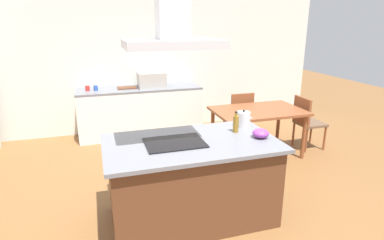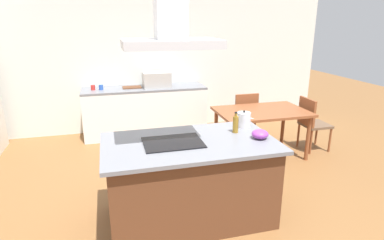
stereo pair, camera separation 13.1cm
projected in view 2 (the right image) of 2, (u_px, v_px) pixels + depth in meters
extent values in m
plane|color=brown|center=(166.00, 162.00, 4.97)|extent=(16.00, 16.00, 0.00)
cube|color=silver|center=(147.00, 61.00, 6.18)|extent=(7.20, 0.10, 2.70)
cube|color=#59331E|center=(190.00, 182.00, 3.46)|extent=(1.70, 0.93, 0.86)
cube|color=slate|center=(190.00, 143.00, 3.32)|extent=(1.80, 1.03, 0.04)
cube|color=black|center=(173.00, 142.00, 3.27)|extent=(0.60, 0.44, 0.01)
cylinder|color=silver|center=(244.00, 120.00, 3.73)|extent=(0.16, 0.16, 0.18)
sphere|color=black|center=(244.00, 112.00, 3.70)|extent=(0.03, 0.03, 0.03)
cone|color=silver|center=(252.00, 118.00, 3.75)|extent=(0.06, 0.03, 0.04)
cylinder|color=olive|center=(236.00, 124.00, 3.55)|extent=(0.06, 0.06, 0.19)
cylinder|color=olive|center=(236.00, 115.00, 3.52)|extent=(0.03, 0.03, 0.04)
cylinder|color=black|center=(236.00, 113.00, 3.51)|extent=(0.03, 0.03, 0.01)
ellipsoid|color=purple|center=(260.00, 134.00, 3.38)|extent=(0.18, 0.18, 0.10)
cube|color=white|center=(146.00, 112.00, 6.08)|extent=(2.26, 0.62, 0.86)
cube|color=slate|center=(145.00, 89.00, 5.95)|extent=(2.26, 0.62, 0.04)
cube|color=#B2AFAA|center=(157.00, 80.00, 5.96)|extent=(0.50, 0.38, 0.28)
cylinder|color=red|center=(93.00, 88.00, 5.72)|extent=(0.08, 0.08, 0.09)
cylinder|color=#2D56B2|center=(101.00, 87.00, 5.75)|extent=(0.08, 0.08, 0.09)
cube|color=#59331E|center=(132.00, 87.00, 5.93)|extent=(0.34, 0.24, 0.02)
cube|color=brown|center=(262.00, 112.00, 5.01)|extent=(1.40, 0.90, 0.04)
cylinder|color=brown|center=(233.00, 146.00, 4.62)|extent=(0.06, 0.06, 0.71)
cylinder|color=brown|center=(308.00, 139.00, 4.93)|extent=(0.06, 0.06, 0.71)
cylinder|color=brown|center=(216.00, 130.00, 5.31)|extent=(0.06, 0.06, 0.71)
cylinder|color=brown|center=(283.00, 124.00, 5.61)|extent=(0.06, 0.06, 0.71)
cube|color=brown|center=(242.00, 117.00, 5.79)|extent=(0.42, 0.42, 0.04)
cube|color=brown|center=(247.00, 106.00, 5.54)|extent=(0.42, 0.04, 0.44)
cylinder|color=brown|center=(228.00, 126.00, 5.98)|extent=(0.04, 0.04, 0.41)
cylinder|color=brown|center=(246.00, 125.00, 6.06)|extent=(0.04, 0.04, 0.41)
cylinder|color=brown|center=(236.00, 132.00, 5.64)|extent=(0.04, 0.04, 0.41)
cylinder|color=brown|center=(254.00, 131.00, 5.73)|extent=(0.04, 0.04, 0.41)
cube|color=brown|center=(315.00, 125.00, 5.34)|extent=(0.42, 0.42, 0.04)
cube|color=brown|center=(307.00, 112.00, 5.22)|extent=(0.04, 0.42, 0.44)
cylinder|color=brown|center=(316.00, 133.00, 5.62)|extent=(0.04, 0.04, 0.41)
cylinder|color=brown|center=(330.00, 140.00, 5.29)|extent=(0.04, 0.04, 0.41)
cylinder|color=brown|center=(298.00, 135.00, 5.53)|extent=(0.04, 0.04, 0.41)
cylinder|color=brown|center=(311.00, 142.00, 5.20)|extent=(0.04, 0.04, 0.41)
cube|color=#ADADB2|center=(171.00, 44.00, 2.98)|extent=(0.90, 0.55, 0.08)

